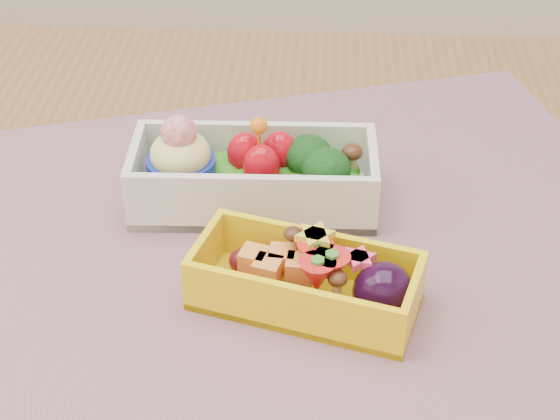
{
  "coord_description": "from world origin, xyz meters",
  "views": [
    {
      "loc": [
        0.05,
        -0.51,
        1.17
      ],
      "look_at": [
        0.02,
        0.01,
        0.79
      ],
      "focal_mm": 57.82,
      "sensor_mm": 36.0,
      "label": 1
    }
  ],
  "objects_px": {
    "table": "(251,357)",
    "bento_white": "(252,175)",
    "bento_yellow": "(310,280)",
    "placemat": "(269,256)"
  },
  "relations": [
    {
      "from": "table",
      "to": "bento_yellow",
      "type": "xyz_separation_m",
      "value": [
        0.05,
        -0.05,
        0.12
      ]
    },
    {
      "from": "table",
      "to": "bento_white",
      "type": "height_order",
      "value": "bento_white"
    },
    {
      "from": "table",
      "to": "bento_yellow",
      "type": "height_order",
      "value": "bento_yellow"
    },
    {
      "from": "table",
      "to": "placemat",
      "type": "relative_size",
      "value": 2.01
    },
    {
      "from": "bento_white",
      "to": "bento_yellow",
      "type": "relative_size",
      "value": 1.17
    },
    {
      "from": "table",
      "to": "bento_white",
      "type": "distance_m",
      "value": 0.15
    },
    {
      "from": "table",
      "to": "bento_white",
      "type": "bearing_deg",
      "value": 91.42
    },
    {
      "from": "bento_white",
      "to": "bento_yellow",
      "type": "bearing_deg",
      "value": -69.27
    },
    {
      "from": "bento_yellow",
      "to": "bento_white",
      "type": "bearing_deg",
      "value": 128.17
    },
    {
      "from": "placemat",
      "to": "bento_yellow",
      "type": "bearing_deg",
      "value": -60.06
    }
  ]
}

